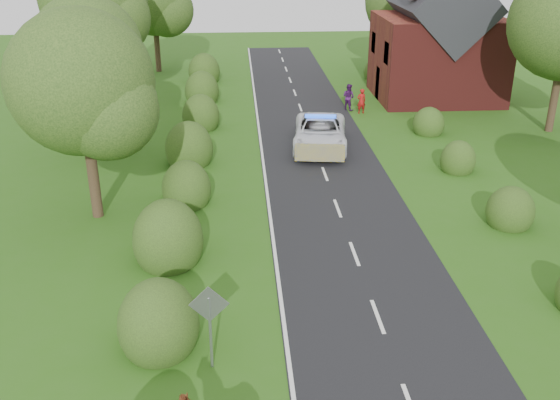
{
  "coord_description": "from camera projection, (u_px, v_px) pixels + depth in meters",
  "views": [
    {
      "loc": [
        -4.11,
        -11.8,
        11.02
      ],
      "look_at": [
        -2.58,
        10.15,
        1.3
      ],
      "focal_mm": 40.0,
      "sensor_mm": 36.0,
      "label": 1
    }
  ],
  "objects": [
    {
      "name": "hedgerow_right",
      "position": [
        498.0,
        200.0,
        25.91
      ],
      "size": [
        2.1,
        45.78,
        2.1
      ],
      "color": "#273B18",
      "rests_on": "ground"
    },
    {
      "name": "road_sign",
      "position": [
        210.0,
        315.0,
        16.32
      ],
      "size": [
        1.06,
        0.08,
        2.53
      ],
      "color": "gray",
      "rests_on": "ground"
    },
    {
      "name": "hedgerow_left",
      "position": [
        181.0,
        200.0,
        25.44
      ],
      "size": [
        2.75,
        50.41,
        3.0
      ],
      "color": "#273B18",
      "rests_on": "ground"
    },
    {
      "name": "tree_right_c",
      "position": [
        407.0,
        5.0,
        48.45
      ],
      "size": [
        6.15,
        6.0,
        8.58
      ],
      "color": "#332316",
      "rests_on": "ground"
    },
    {
      "name": "police_van",
      "position": [
        320.0,
        133.0,
        33.41
      ],
      "size": [
        3.52,
        6.31,
        1.81
      ],
      "rotation": [
        0.0,
        0.0,
        -0.13
      ],
      "color": "white",
      "rests_on": "ground"
    },
    {
      "name": "house",
      "position": [
        438.0,
        43.0,
        41.93
      ],
      "size": [
        8.0,
        7.4,
        9.17
      ],
      "color": "maroon",
      "rests_on": "ground"
    },
    {
      "name": "tree_left_c",
      "position": [
        98.0,
        3.0,
        39.26
      ],
      "size": [
        6.97,
        6.8,
        10.22
      ],
      "color": "#332316",
      "rests_on": "ground"
    },
    {
      "name": "tree_left_a",
      "position": [
        88.0,
        89.0,
        23.53
      ],
      "size": [
        5.74,
        5.6,
        8.38
      ],
      "color": "#332316",
      "rests_on": "ground"
    },
    {
      "name": "pedestrian_purple",
      "position": [
        348.0,
        97.0,
        40.23
      ],
      "size": [
        1.05,
        1.05,
        1.72
      ],
      "primitive_type": "imported",
      "rotation": [
        0.0,
        0.0,
        2.36
      ],
      "color": "#42154E",
      "rests_on": "ground"
    },
    {
      "name": "pedestrian_red",
      "position": [
        361.0,
        101.0,
        39.54
      ],
      "size": [
        0.64,
        0.49,
        1.59
      ],
      "primitive_type": "imported",
      "rotation": [
        0.0,
        0.0,
        3.34
      ],
      "color": "#A01311",
      "rests_on": "ground"
    },
    {
      "name": "road_markings",
      "position": [
        298.0,
        200.0,
        27.17
      ],
      "size": [
        4.96,
        70.0,
        0.01
      ],
      "color": "white",
      "rests_on": "road"
    },
    {
      "name": "tree_left_d",
      "position": [
        157.0,
        0.0,
        48.92
      ],
      "size": [
        6.15,
        6.0,
        8.89
      ],
      "color": "#332316",
      "rests_on": "ground"
    },
    {
      "name": "tree_left_b",
      "position": [
        92.0,
        57.0,
        30.85
      ],
      "size": [
        5.74,
        5.6,
        8.07
      ],
      "color": "#332316",
      "rests_on": "ground"
    },
    {
      "name": "road",
      "position": [
        328.0,
        182.0,
        29.17
      ],
      "size": [
        6.0,
        70.0,
        0.02
      ],
      "primitive_type": "cube",
      "color": "black",
      "rests_on": "ground"
    }
  ]
}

